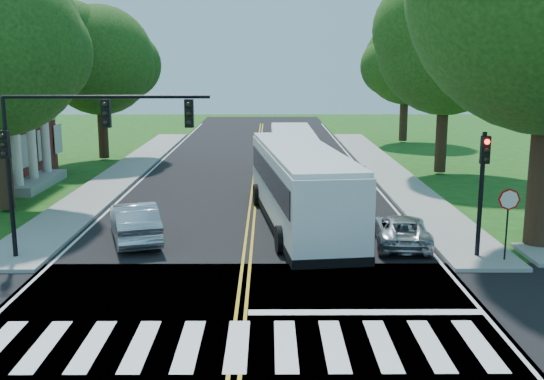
{
  "coord_description": "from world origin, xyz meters",
  "views": [
    {
      "loc": [
        0.78,
        -15.18,
        6.91
      ],
      "look_at": [
        0.9,
        7.14,
        2.4
      ],
      "focal_mm": 42.0,
      "sensor_mm": 36.0,
      "label": 1
    }
  ],
  "objects_px": {
    "hatchback": "(135,222)",
    "signal_ne": "(482,178)",
    "signal_nw": "(74,137)",
    "bus_lead": "(300,185)",
    "suv": "(401,230)",
    "bus_follow": "(293,155)",
    "dark_sedan": "(342,171)"
  },
  "relations": [
    {
      "from": "hatchback",
      "to": "signal_ne",
      "type": "bearing_deg",
      "value": 151.48
    },
    {
      "from": "signal_nw",
      "to": "signal_ne",
      "type": "distance_m",
      "value": 14.13
    },
    {
      "from": "signal_nw",
      "to": "bus_lead",
      "type": "xyz_separation_m",
      "value": [
        7.99,
        4.85,
        -2.61
      ]
    },
    {
      "from": "signal_ne",
      "to": "bus_lead",
      "type": "relative_size",
      "value": 0.33
    },
    {
      "from": "signal_ne",
      "to": "bus_lead",
      "type": "distance_m",
      "value": 7.85
    },
    {
      "from": "hatchback",
      "to": "suv",
      "type": "bearing_deg",
      "value": 158.84
    },
    {
      "from": "bus_lead",
      "to": "bus_follow",
      "type": "height_order",
      "value": "bus_lead"
    },
    {
      "from": "bus_lead",
      "to": "hatchback",
      "type": "distance_m",
      "value": 7.07
    },
    {
      "from": "hatchback",
      "to": "suv",
      "type": "distance_m",
      "value": 10.33
    },
    {
      "from": "suv",
      "to": "hatchback",
      "type": "bearing_deg",
      "value": 2.14
    },
    {
      "from": "signal_ne",
      "to": "dark_sedan",
      "type": "relative_size",
      "value": 0.91
    },
    {
      "from": "hatchback",
      "to": "suv",
      "type": "relative_size",
      "value": 1.1
    },
    {
      "from": "signal_nw",
      "to": "bus_follow",
      "type": "relative_size",
      "value": 0.63
    },
    {
      "from": "bus_follow",
      "to": "bus_lead",
      "type": "bearing_deg",
      "value": 89.06
    },
    {
      "from": "bus_follow",
      "to": "hatchback",
      "type": "relative_size",
      "value": 2.43
    },
    {
      "from": "bus_follow",
      "to": "hatchback",
      "type": "xyz_separation_m",
      "value": [
        -6.67,
        -12.81,
        -0.78
      ]
    },
    {
      "from": "hatchback",
      "to": "suv",
      "type": "xyz_separation_m",
      "value": [
        10.3,
        -0.67,
        -0.18
      ]
    },
    {
      "from": "bus_lead",
      "to": "dark_sedan",
      "type": "xyz_separation_m",
      "value": [
        2.92,
        9.84,
        -1.06
      ]
    },
    {
      "from": "bus_lead",
      "to": "bus_follow",
      "type": "relative_size",
      "value": 1.16
    },
    {
      "from": "signal_nw",
      "to": "signal_ne",
      "type": "xyz_separation_m",
      "value": [
        14.06,
        0.01,
        -1.41
      ]
    },
    {
      "from": "signal_ne",
      "to": "hatchback",
      "type": "bearing_deg",
      "value": 168.94
    },
    {
      "from": "signal_nw",
      "to": "signal_ne",
      "type": "relative_size",
      "value": 1.62
    },
    {
      "from": "bus_follow",
      "to": "suv",
      "type": "relative_size",
      "value": 2.68
    },
    {
      "from": "signal_ne",
      "to": "suv",
      "type": "relative_size",
      "value": 1.04
    },
    {
      "from": "hatchback",
      "to": "bus_follow",
      "type": "bearing_deg",
      "value": -134.97
    },
    {
      "from": "signal_ne",
      "to": "suv",
      "type": "xyz_separation_m",
      "value": [
        -2.35,
        1.81,
        -2.36
      ]
    },
    {
      "from": "hatchback",
      "to": "signal_nw",
      "type": "bearing_deg",
      "value": 43.11
    },
    {
      "from": "bus_follow",
      "to": "suv",
      "type": "bearing_deg",
      "value": 104.61
    },
    {
      "from": "bus_follow",
      "to": "hatchback",
      "type": "bearing_deg",
      "value": 62.01
    },
    {
      "from": "signal_ne",
      "to": "bus_follow",
      "type": "distance_m",
      "value": 16.47
    },
    {
      "from": "signal_nw",
      "to": "dark_sedan",
      "type": "relative_size",
      "value": 1.49
    },
    {
      "from": "signal_ne",
      "to": "bus_follow",
      "type": "relative_size",
      "value": 0.39
    }
  ]
}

